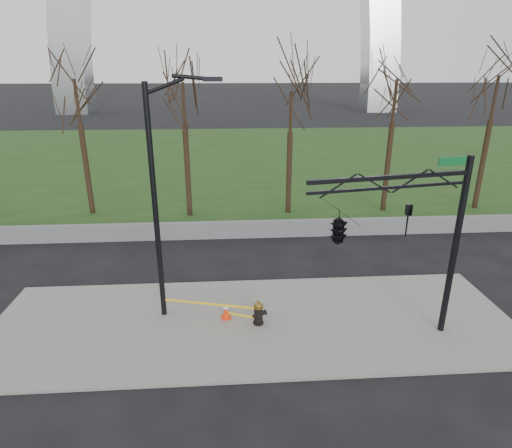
{
  "coord_description": "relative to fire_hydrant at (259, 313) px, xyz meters",
  "views": [
    {
      "loc": [
        -0.79,
        -12.64,
        8.37
      ],
      "look_at": [
        0.2,
        2.0,
        2.95
      ],
      "focal_mm": 29.78,
      "sensor_mm": 36.0,
      "label": 1
    }
  ],
  "objects": [
    {
      "name": "grass_strip",
      "position": [
        -0.15,
        30.16,
        -0.48
      ],
      "size": [
        120.0,
        40.0,
        0.06
      ],
      "primitive_type": "cube",
      "color": "#1B3D16",
      "rests_on": "ground"
    },
    {
      "name": "traffic_signal_mast",
      "position": [
        2.89,
        -1.34,
        3.64
      ],
      "size": [
        5.03,
        2.54,
        6.0
      ],
      "rotation": [
        0.0,
        0.0,
        0.18
      ],
      "color": "black",
      "rests_on": "ground"
    },
    {
      "name": "caution_tape",
      "position": [
        -1.39,
        0.36,
        0.08
      ],
      "size": [
        3.32,
        0.85,
        0.45
      ],
      "color": "yellow",
      "rests_on": "ground"
    },
    {
      "name": "fire_hydrant",
      "position": [
        0.0,
        0.0,
        0.0
      ],
      "size": [
        0.55,
        0.38,
        0.89
      ],
      "rotation": [
        0.0,
        0.0,
        0.38
      ],
      "color": "black",
      "rests_on": "sidewalk"
    },
    {
      "name": "ground",
      "position": [
        -0.15,
        0.16,
        -0.51
      ],
      "size": [
        500.0,
        500.0,
        0.0
      ],
      "primitive_type": "plane",
      "color": "black",
      "rests_on": "ground"
    },
    {
      "name": "street_light",
      "position": [
        -3.1,
        0.85,
        4.19
      ],
      "size": [
        2.39,
        0.33,
        8.21
      ],
      "rotation": [
        0.0,
        0.0,
        0.06
      ],
      "color": "black",
      "rests_on": "ground"
    },
    {
      "name": "traffic_cone",
      "position": [
        -1.12,
        0.41,
        -0.09
      ],
      "size": [
        0.4,
        0.4,
        0.64
      ],
      "rotation": [
        0.0,
        0.0,
        0.28
      ],
      "color": "red",
      "rests_on": "sidewalk"
    },
    {
      "name": "sidewalk",
      "position": [
        -0.15,
        0.16,
        -0.46
      ],
      "size": [
        18.0,
        6.0,
        0.1
      ],
      "primitive_type": "cube",
      "color": "slate",
      "rests_on": "ground"
    },
    {
      "name": "guardrail",
      "position": [
        -0.15,
        8.16,
        -0.06
      ],
      "size": [
        60.0,
        0.3,
        0.9
      ],
      "primitive_type": "cube",
      "color": "#59595B",
      "rests_on": "ground"
    },
    {
      "name": "tree_row",
      "position": [
        5.67,
        12.16,
        3.8
      ],
      "size": [
        57.63,
        4.0,
        8.62
      ],
      "color": "black",
      "rests_on": "ground"
    }
  ]
}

